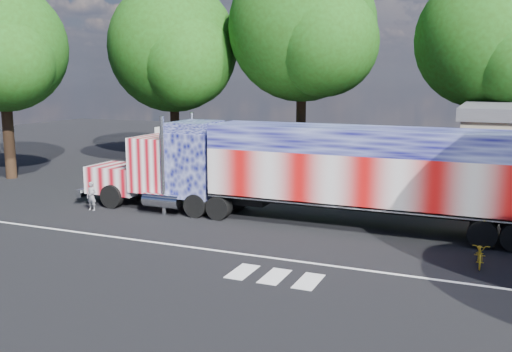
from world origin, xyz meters
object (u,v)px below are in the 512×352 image
at_px(semi_truck, 310,169).
at_px(bicycle, 480,254).
at_px(woman, 91,196).
at_px(tree_nw_a, 174,48).
at_px(coach_bus, 242,154).
at_px(tree_w_a, 3,48).
at_px(tree_n_mid, 304,28).
at_px(tree_ne_a, 485,41).

bearing_deg(semi_truck, bicycle, -24.80).
distance_m(woman, tree_nw_a, 18.44).
bearing_deg(semi_truck, coach_bus, 130.65).
height_order(woman, tree_w_a, tree_w_a).
bearing_deg(coach_bus, bicycle, -38.98).
relative_size(tree_nw_a, tree_w_a, 1.10).
distance_m(woman, tree_n_mid, 19.93).
relative_size(woman, bicycle, 0.89).
bearing_deg(coach_bus, woman, -108.22).
relative_size(coach_bus, tree_n_mid, 0.75).
height_order(bicycle, tree_w_a, tree_w_a).
height_order(coach_bus, woman, coach_bus).
relative_size(semi_truck, tree_ne_a, 1.75).
relative_size(coach_bus, bicycle, 6.98).
bearing_deg(tree_w_a, semi_truck, -8.57).
distance_m(coach_bus, woman, 11.15).
distance_m(woman, tree_w_a, 14.20).
height_order(woman, tree_n_mid, tree_n_mid).
bearing_deg(tree_w_a, tree_ne_a, 19.39).
height_order(coach_bus, tree_nw_a, tree_nw_a).
xyz_separation_m(bicycle, tree_ne_a, (-0.77, 16.63, 8.29)).
distance_m(coach_bus, bicycle, 19.06).
height_order(semi_truck, coach_bus, semi_truck).
xyz_separation_m(semi_truck, tree_w_a, (-21.51, 3.24, 5.92)).
height_order(semi_truck, tree_nw_a, tree_nw_a).
bearing_deg(coach_bus, semi_truck, -49.35).
distance_m(semi_truck, tree_w_a, 22.54).
xyz_separation_m(coach_bus, tree_n_mid, (2.06, 6.22, 8.25)).
relative_size(semi_truck, coach_bus, 1.96).
height_order(tree_nw_a, tree_w_a, tree_nw_a).
bearing_deg(coach_bus, tree_ne_a, 18.43).
distance_m(tree_w_a, tree_n_mid, 19.98).
height_order(semi_truck, woman, semi_truck).
xyz_separation_m(tree_ne_a, tree_w_a, (-28.21, -9.93, -0.34)).
relative_size(coach_bus, tree_nw_a, 0.83).
bearing_deg(bicycle, tree_ne_a, 90.19).
bearing_deg(woman, bicycle, -5.54).
height_order(bicycle, tree_ne_a, tree_ne_a).
bearing_deg(tree_n_mid, tree_ne_a, -7.41).
xyz_separation_m(coach_bus, woman, (-3.47, -10.55, -1.00)).
distance_m(coach_bus, tree_n_mid, 10.53).
height_order(semi_truck, bicycle, semi_truck).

